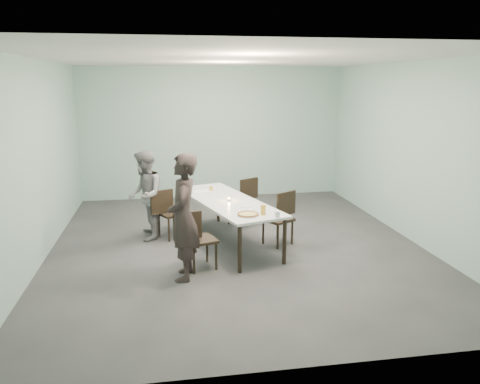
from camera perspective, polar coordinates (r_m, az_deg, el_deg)
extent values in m
plane|color=#333335|center=(7.84, -0.46, -6.49)|extent=(7.00, 7.00, 0.00)
cube|color=#90B6AE|center=(10.91, -3.37, 7.18)|extent=(6.00, 0.02, 3.00)
cube|color=#90B6AE|center=(4.13, 7.13, -3.03)|extent=(6.00, 0.02, 3.00)
cube|color=#90B6AE|center=(7.61, -23.44, 3.47)|extent=(0.02, 7.00, 3.00)
cube|color=#90B6AE|center=(8.47, 20.07, 4.65)|extent=(0.02, 7.00, 3.00)
cube|color=white|center=(7.39, -0.51, 15.97)|extent=(6.00, 7.00, 0.02)
cube|color=white|center=(7.73, -1.58, -1.12)|extent=(1.61, 2.75, 0.04)
cylinder|color=black|center=(6.64, -0.04, -6.96)|extent=(0.06, 0.06, 0.71)
cylinder|color=black|center=(8.79, -7.09, -1.98)|extent=(0.06, 0.06, 0.71)
cylinder|color=black|center=(6.98, 5.44, -6.00)|extent=(0.06, 0.06, 0.71)
cylinder|color=black|center=(9.05, -2.67, -1.45)|extent=(0.06, 0.06, 0.71)
cube|color=black|center=(6.81, -4.84, -5.83)|extent=(0.53, 0.53, 0.04)
cube|color=black|center=(6.67, -6.40, -4.11)|extent=(0.41, 0.16, 0.40)
cylinder|color=black|center=(6.68, -5.63, -8.29)|extent=(0.04, 0.04, 0.41)
cylinder|color=black|center=(6.97, -6.64, -7.36)|extent=(0.04, 0.04, 0.41)
cylinder|color=black|center=(6.80, -2.93, -7.85)|extent=(0.04, 0.04, 0.41)
cylinder|color=black|center=(7.09, -4.04, -6.95)|extent=(0.04, 0.04, 0.41)
cube|color=black|center=(8.20, -8.27, -2.60)|extent=(0.57, 0.57, 0.04)
cube|color=black|center=(8.05, -9.50, -1.17)|extent=(0.39, 0.24, 0.40)
cylinder|color=black|center=(8.04, -8.66, -4.60)|extent=(0.04, 0.04, 0.41)
cylinder|color=black|center=(8.33, -9.82, -4.02)|extent=(0.04, 0.04, 0.41)
cylinder|color=black|center=(8.20, -6.59, -4.17)|extent=(0.04, 0.04, 0.41)
cylinder|color=black|center=(8.48, -7.80, -3.62)|extent=(0.04, 0.04, 0.41)
cube|color=black|center=(7.79, 4.64, -3.35)|extent=(0.58, 0.58, 0.04)
cube|color=black|center=(7.86, 5.64, -1.41)|extent=(0.38, 0.25, 0.40)
cylinder|color=black|center=(8.08, 4.59, -4.40)|extent=(0.04, 0.04, 0.41)
cylinder|color=black|center=(7.86, 6.37, -4.95)|extent=(0.04, 0.04, 0.41)
cylinder|color=black|center=(7.85, 2.85, -4.90)|extent=(0.04, 0.04, 0.41)
cylinder|color=black|center=(7.63, 4.63, -5.49)|extent=(0.04, 0.04, 0.41)
cube|color=black|center=(8.84, 0.16, -1.28)|extent=(0.57, 0.57, 0.04)
cube|color=black|center=(8.91, 1.11, 0.41)|extent=(0.38, 0.24, 0.40)
cylinder|color=black|center=(9.13, 0.31, -2.27)|extent=(0.04, 0.04, 0.41)
cylinder|color=black|center=(8.88, 1.71, -2.73)|extent=(0.04, 0.04, 0.41)
cylinder|color=black|center=(8.93, -1.37, -2.64)|extent=(0.04, 0.04, 0.41)
cylinder|color=black|center=(8.67, 0.01, -3.12)|extent=(0.04, 0.04, 0.41)
imported|color=black|center=(6.36, -6.91, -3.07)|extent=(0.49, 0.68, 1.75)
imported|color=gray|center=(8.12, -11.50, -0.39)|extent=(0.59, 0.75, 1.54)
cylinder|color=white|center=(6.83, 0.98, -2.85)|extent=(0.34, 0.34, 0.01)
cylinder|color=#E2CF80|center=(6.82, 0.98, -2.74)|extent=(0.30, 0.30, 0.01)
torus|color=brown|center=(6.82, 0.98, -2.70)|extent=(0.32, 0.32, 0.03)
cylinder|color=white|center=(7.32, 0.72, -1.75)|extent=(0.18, 0.18, 0.01)
cylinder|color=gold|center=(6.86, 2.84, -2.18)|extent=(0.08, 0.08, 0.15)
cylinder|color=silver|center=(6.76, 4.54, -2.72)|extent=(0.08, 0.08, 0.09)
cylinder|color=silver|center=(7.66, -1.34, -0.98)|extent=(0.06, 0.06, 0.03)
cylinder|color=orange|center=(7.65, -1.34, -0.81)|extent=(0.04, 0.04, 0.01)
cylinder|color=gold|center=(8.40, -3.54, 0.43)|extent=(0.07, 0.07, 0.08)
cube|color=silver|center=(8.36, -4.66, 0.09)|extent=(0.35, 0.30, 0.01)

